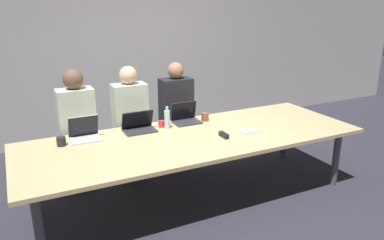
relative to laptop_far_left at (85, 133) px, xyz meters
The scene contains 15 objects.
ground_plane 1.40m from the laptop_far_left, 22.04° to the right, with size 24.00×24.00×0.00m, color #2D2D38.
curtain_wall 2.33m from the laptop_far_left, 61.79° to the left, with size 12.00×0.06×2.80m.
conference_table 1.15m from the laptop_far_left, 22.04° to the right, with size 3.64×1.29×0.73m.
laptop_far_left is the anchor object (origin of this frame).
person_far_left 0.43m from the laptop_far_left, 90.14° to the left, with size 0.40×0.24×1.40m.
cup_far_left 0.26m from the laptop_far_left, 161.58° to the right, with size 0.09×0.09×0.09m.
laptop_far_center 1.19m from the laptop_far_left, ahead, with size 0.32×0.23×0.24m.
person_far_center 1.33m from the laptop_far_left, 20.02° to the left, with size 0.40×0.24×1.38m.
cup_far_center 1.42m from the laptop_far_left, ahead, with size 0.09×0.09×0.10m.
bottle_far_center 0.91m from the laptop_far_left, ahead, with size 0.07×0.07×0.25m.
laptop_far_midleft 0.59m from the laptop_far_left, ahead, with size 0.35×0.23×0.23m.
person_far_midleft 0.75m from the laptop_far_left, 32.91° to the left, with size 0.40×0.24×1.39m.
cup_far_midleft 0.86m from the laptop_far_left, ahead, with size 0.07×0.07×0.08m.
stapler 1.46m from the laptop_far_left, 24.28° to the right, with size 0.05×0.15×0.05m.
notebook 1.75m from the laptop_far_left, 19.18° to the right, with size 0.21×0.15×0.02m.
Camera 1 is at (-1.70, -3.34, 2.10)m, focal length 35.00 mm.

